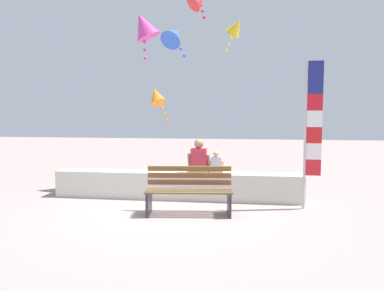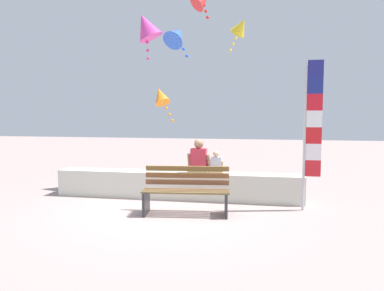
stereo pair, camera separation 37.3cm
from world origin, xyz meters
name	(u,v)px [view 1 (the left image)]	position (x,y,z in m)	size (l,w,h in m)	color
ground_plane	(168,210)	(0.00, 0.00, 0.00)	(40.00, 40.00, 0.00)	gray
seawall_ledge	(177,185)	(0.00, 0.96, 0.30)	(5.51, 0.49, 0.60)	beige
park_bench	(189,192)	(0.45, -0.23, 0.42)	(1.68, 0.78, 0.88)	brown
person_adult	(199,160)	(0.50, 0.93, 0.89)	(0.49, 0.36, 0.75)	tan
person_child	(216,164)	(0.88, 0.93, 0.79)	(0.33, 0.24, 0.51)	tan
flag_banner	(311,126)	(2.77, 0.43, 1.66)	(0.34, 0.05, 2.92)	#B7B7BC
kite_orange	(156,96)	(-1.02, 3.38, 2.40)	(0.78, 0.76, 1.08)	orange
kite_blue	(174,35)	(-0.30, 2.33, 3.87)	(0.76, 0.87, 0.95)	blue
kite_magenta	(144,26)	(-0.97, 1.91, 4.03)	(0.90, 0.81, 1.16)	#DB3D9E
kite_yellow	(236,27)	(1.21, 4.03, 4.40)	(0.78, 0.76, 1.08)	yellow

